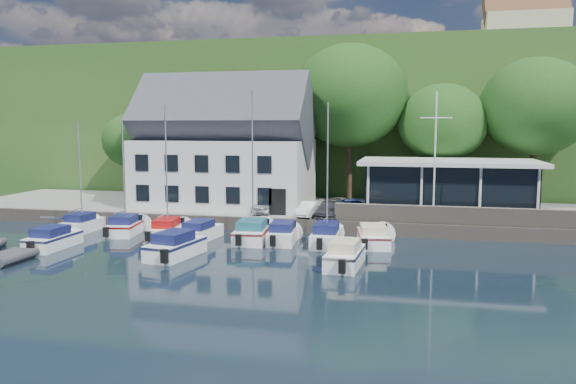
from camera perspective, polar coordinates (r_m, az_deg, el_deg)
name	(u,v)px	position (r m, az deg, el deg)	size (l,w,h in m)	color
ground	(249,271)	(30.25, -3.95, -7.98)	(180.00, 180.00, 0.00)	black
quay	(309,212)	(46.85, 2.17, -2.08)	(60.00, 13.00, 1.00)	gray
quay_face	(293,226)	(40.56, 0.49, -3.46)	(60.00, 0.30, 1.00)	#6B6155
hillside	(361,124)	(90.41, 7.38, 6.88)	(160.00, 75.00, 16.00)	#254C1C
field_patch	(414,75)	(98.39, 12.64, 11.52)	(50.00, 30.00, 0.30)	#525C2E
farmhouse	(524,30)	(82.11, 22.85, 14.92)	(10.40, 7.00, 8.20)	#BFB690
harbor_building	(225,154)	(47.17, -6.44, 3.87)	(14.40, 8.20, 8.70)	silver
club_pavilion	(448,187)	(44.34, 15.94, 0.49)	(13.20, 7.20, 4.10)	black
seawall	(466,216)	(40.05, 17.67, -2.31)	(18.00, 0.50, 1.20)	#6B6155
gangway	(73,228)	(45.28, -20.99, -3.48)	(1.20, 6.00, 1.40)	#B8B9BD
car_silver	(260,205)	(43.30, -2.88, -1.33)	(1.43, 3.55, 1.21)	silver
car_white	(309,209)	(41.69, 2.14, -1.73)	(1.15, 3.29, 1.08)	silver
car_dgrey	(328,209)	(41.60, 4.12, -1.73)	(1.58, 3.88, 1.13)	#323237
car_blue	(354,207)	(42.22, 6.71, -1.51)	(1.51, 3.82, 1.31)	navy
flagpole	(435,157)	(40.51, 14.70, 3.46)	(2.17, 0.20, 9.04)	silver
tree_0	(133,154)	(56.08, -15.46, 3.71)	(5.78, 5.78, 7.90)	#153610
tree_1	(190,147)	(54.40, -9.96, 4.54)	(6.87, 6.87, 9.38)	#153610
tree_2	(271,138)	(51.53, -1.76, 5.46)	(8.10, 8.10, 11.07)	#153610
tree_3	(350,123)	(50.74, 6.31, 7.02)	(10.19, 10.19, 13.93)	#153610
tree_4	(442,144)	(50.23, 15.36, 4.75)	(7.54, 7.54, 10.30)	#153610
tree_5	(534,132)	(51.33, 23.75, 5.61)	(9.03, 9.03, 12.34)	#153610
boat_r1_0	(80,173)	(43.10, -20.38, 1.81)	(1.78, 5.26, 8.58)	white
boat_r1_1	(124,175)	(41.14, -16.35, 1.69)	(1.96, 5.38, 8.51)	white
boat_r1_2	(167,178)	(39.22, -12.23, 1.38)	(1.84, 5.97, 8.24)	white
boat_r1_3	(200,230)	(38.45, -8.92, -3.84)	(1.81, 5.76, 1.35)	white
boat_r1_4	(253,174)	(37.19, -3.62, 1.80)	(2.19, 6.46, 8.97)	white
boat_r1_5	(283,232)	(37.11, -0.51, -4.09)	(1.83, 5.43, 1.42)	white
boat_r1_6	(327,177)	(36.16, 4.03, 1.57)	(1.88, 6.65, 8.86)	white
boat_r1_7	(373,235)	(36.71, 8.66, -4.32)	(2.02, 5.71, 1.37)	white
boat_r2_0	(53,237)	(38.48, -22.76, -4.24)	(1.92, 5.72, 1.41)	white
boat_r2_2	(175,244)	(33.72, -11.36, -5.19)	(2.06, 6.02, 1.57)	white
boat_r2_4	(345,253)	(31.05, 5.81, -6.19)	(1.86, 5.77, 1.50)	white
dinghy_1	(9,256)	(35.64, -26.52, -5.82)	(1.90, 3.16, 0.74)	#37363B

